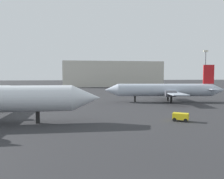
% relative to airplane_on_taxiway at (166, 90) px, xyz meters
% --- Properties ---
extents(airplane_on_taxiway, '(33.11, 20.96, 10.09)m').
position_rel_airplane_on_taxiway_xyz_m(airplane_on_taxiway, '(0.00, 0.00, 0.00)').
color(airplane_on_taxiway, '#B2BCCC').
rests_on(airplane_on_taxiway, ground_plane).
extents(baggage_cart, '(2.72, 2.42, 1.30)m').
position_rel_airplane_on_taxiway_xyz_m(baggage_cart, '(-7.56, -24.60, -2.49)').
color(baggage_cart, gold).
rests_on(baggage_cart, ground_plane).
extents(light_mast_right, '(2.40, 0.50, 19.46)m').
position_rel_airplane_on_taxiway_xyz_m(light_mast_right, '(38.67, 44.74, 7.75)').
color(light_mast_right, slate).
rests_on(light_mast_right, ground_plane).
extents(terminal_building, '(61.91, 21.90, 15.73)m').
position_rel_airplane_on_taxiway_xyz_m(terminal_building, '(-1.56, 86.07, 4.62)').
color(terminal_building, beige).
rests_on(terminal_building, ground_plane).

